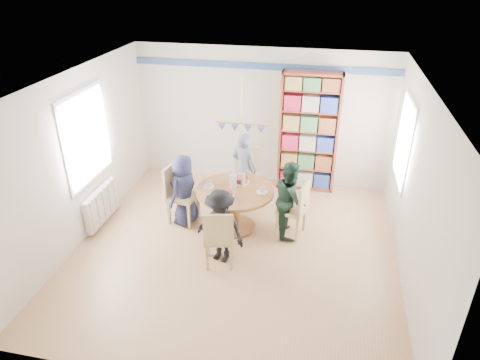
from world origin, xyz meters
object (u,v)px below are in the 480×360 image
(bookshelf, at_px, (309,134))
(chair_far, at_px, (247,171))
(radiator, at_px, (102,205))
(chair_near, at_px, (219,236))
(person_near, at_px, (220,226))
(person_far, at_px, (244,168))
(person_left, at_px, (184,190))
(chair_right, at_px, (297,207))
(dining_table, at_px, (235,200))
(chair_left, at_px, (178,191))
(person_right, at_px, (290,199))

(bookshelf, bearing_deg, chair_far, -147.69)
(radiator, xyz_separation_m, chair_near, (2.28, -0.74, 0.19))
(person_near, bearing_deg, person_far, 106.85)
(chair_far, relative_size, person_left, 0.80)
(chair_right, height_order, chair_far, chair_far)
(person_left, bearing_deg, person_near, 63.13)
(dining_table, bearing_deg, chair_far, 89.88)
(person_far, relative_size, person_near, 1.14)
(dining_table, relative_size, chair_far, 1.28)
(dining_table, height_order, bookshelf, bookshelf)
(person_left, bearing_deg, person_far, 156.31)
(radiator, relative_size, person_far, 0.73)
(chair_left, xyz_separation_m, chair_far, (1.02, 1.03, -0.02))
(radiator, height_order, person_left, person_left)
(chair_left, bearing_deg, chair_near, -47.36)
(dining_table, relative_size, chair_left, 1.23)
(chair_left, xyz_separation_m, person_far, (0.98, 0.90, 0.11))
(chair_right, bearing_deg, dining_table, -179.40)
(chair_right, xyz_separation_m, person_far, (-1.06, 0.92, 0.15))
(chair_left, bearing_deg, radiator, -164.83)
(person_left, height_order, person_far, person_far)
(person_near, bearing_deg, chair_left, 153.56)
(radiator, height_order, bookshelf, bookshelf)
(chair_near, height_order, person_left, person_left)
(dining_table, distance_m, chair_near, 1.05)
(chair_right, bearing_deg, person_near, -139.44)
(chair_right, bearing_deg, radiator, -174.43)
(chair_right, bearing_deg, person_far, 139.02)
(person_left, xyz_separation_m, person_far, (0.86, 0.93, 0.05))
(person_left, bearing_deg, radiator, -58.21)
(chair_left, distance_m, person_left, 0.14)
(person_near, bearing_deg, chair_near, -67.55)
(person_left, height_order, person_right, person_right)
(radiator, xyz_separation_m, person_left, (1.40, 0.31, 0.29))
(radiator, bearing_deg, dining_table, 7.77)
(chair_near, bearing_deg, chair_far, 89.59)
(person_far, bearing_deg, chair_near, 108.72)
(person_far, relative_size, bookshelf, 0.59)
(chair_far, xyz_separation_m, person_right, (0.91, -1.03, 0.10))
(person_left, relative_size, person_far, 0.93)
(person_far, height_order, person_near, person_far)
(chair_right, bearing_deg, chair_far, 134.26)
(radiator, bearing_deg, person_far, 28.79)
(radiator, relative_size, dining_table, 0.77)
(dining_table, relative_size, person_left, 1.02)
(person_right, bearing_deg, radiator, 85.33)
(chair_near, relative_size, person_near, 0.81)
(chair_right, height_order, person_left, person_left)
(chair_far, height_order, person_far, person_far)
(radiator, bearing_deg, person_left, 12.64)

